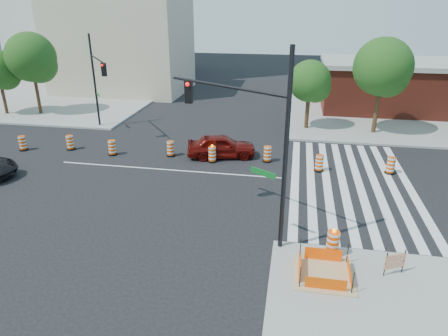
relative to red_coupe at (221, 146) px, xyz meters
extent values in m
plane|color=black|center=(-2.87, -2.79, -0.77)|extent=(120.00, 120.00, 0.00)
cube|color=gray|center=(15.13, 15.21, -0.69)|extent=(22.00, 22.00, 0.15)
cube|color=gray|center=(-20.87, 15.21, -0.69)|extent=(22.00, 22.00, 0.15)
cube|color=silver|center=(4.93, -2.79, -0.76)|extent=(0.45, 13.50, 0.01)
cube|color=silver|center=(5.83, -2.79, -0.76)|extent=(0.45, 13.50, 0.01)
cube|color=silver|center=(6.73, -2.79, -0.76)|extent=(0.45, 13.50, 0.01)
cube|color=silver|center=(7.63, -2.79, -0.76)|extent=(0.45, 13.50, 0.01)
cube|color=silver|center=(8.53, -2.79, -0.76)|extent=(0.45, 13.50, 0.01)
cube|color=silver|center=(9.43, -2.79, -0.76)|extent=(0.45, 13.50, 0.01)
cube|color=silver|center=(10.33, -2.79, -0.76)|extent=(0.45, 13.50, 0.01)
cube|color=silver|center=(11.23, -2.79, -0.76)|extent=(0.45, 13.50, 0.01)
cube|color=silver|center=(-2.87, -2.79, -0.76)|extent=(14.00, 0.12, 0.01)
cube|color=tan|center=(6.13, -11.79, -0.59)|extent=(2.20, 2.20, 0.05)
cube|color=#FF5305|center=(6.13, -12.69, -0.34)|extent=(1.44, 0.02, 0.55)
cube|color=#FF5305|center=(6.13, -10.89, -0.34)|extent=(1.44, 0.02, 0.55)
cube|color=#FF5305|center=(5.23, -11.79, -0.34)|extent=(0.02, 1.44, 0.55)
cube|color=#FF5305|center=(7.03, -11.79, -0.34)|extent=(0.02, 1.44, 0.55)
cylinder|color=black|center=(5.23, -12.69, -0.17)|extent=(0.04, 0.04, 0.90)
cylinder|color=black|center=(7.03, -12.69, -0.17)|extent=(0.04, 0.04, 0.90)
cylinder|color=black|center=(5.23, -10.89, -0.17)|extent=(0.04, 0.04, 0.90)
cylinder|color=black|center=(7.03, -10.89, -0.17)|extent=(0.04, 0.04, 0.90)
cube|color=maroon|center=(15.13, 15.21, 1.33)|extent=(16.00, 8.00, 4.20)
cube|color=gray|center=(15.13, 15.21, 3.63)|extent=(16.50, 8.50, 0.40)
cube|color=#C4B895|center=(-14.87, 19.21, 4.23)|extent=(14.00, 10.00, 10.00)
imported|color=#590B07|center=(0.00, 0.00, 0.00)|extent=(4.80, 2.81, 1.53)
cylinder|color=black|center=(4.41, -10.14, 3.44)|extent=(0.18, 0.18, 8.11)
cylinder|color=black|center=(1.80, -8.59, 5.67)|extent=(5.29, 3.20, 0.12)
cube|color=black|center=(-0.03, -7.50, 5.16)|extent=(0.32, 0.28, 1.01)
sphere|color=#FF0C0C|center=(-0.03, -7.68, 5.51)|extent=(0.18, 0.18, 0.18)
cube|color=#0C591E|center=(3.54, -9.62, 2.42)|extent=(1.07, 0.65, 0.25)
cylinder|color=black|center=(-11.22, 5.06, 3.00)|extent=(0.16, 0.16, 7.23)
cylinder|color=black|center=(-9.59, 2.90, 4.99)|extent=(3.35, 4.40, 0.11)
cube|color=black|center=(-8.45, 1.38, 4.54)|extent=(0.29, 0.25, 0.90)
sphere|color=#FF0C0C|center=(-8.45, 1.20, 4.85)|extent=(0.16, 0.16, 0.16)
cube|color=#0C591E|center=(-10.68, 4.34, 2.10)|extent=(0.68, 0.89, 0.23)
cylinder|color=black|center=(6.49, -10.44, -0.56)|extent=(0.63, 0.63, 0.10)
cylinder|color=#DA4B04|center=(6.49, -10.44, -0.04)|extent=(0.50, 0.50, 0.99)
sphere|color=#FF990C|center=(6.49, -10.44, 0.53)|extent=(0.17, 0.17, 0.17)
cube|color=#DA4B04|center=(8.68, -11.27, 0.09)|extent=(0.80, 0.40, 0.28)
cube|color=#DA4B04|center=(8.68, -11.27, -0.23)|extent=(0.80, 0.40, 0.22)
cylinder|color=black|center=(8.33, -11.43, -0.11)|extent=(0.04, 0.04, 1.02)
cylinder|color=black|center=(9.03, -11.11, -0.11)|extent=(0.04, 0.04, 1.02)
cylinder|color=#382314|center=(-21.30, 6.99, 1.05)|extent=(0.28, 0.28, 3.63)
sphere|color=#1B4714|center=(-20.86, 7.26, 2.75)|extent=(2.50, 2.50, 2.50)
cylinder|color=#382314|center=(-18.35, 7.70, 1.51)|extent=(0.29, 0.29, 4.56)
sphere|color=#1B4714|center=(-18.35, 7.70, 4.36)|extent=(4.28, 4.28, 4.28)
sphere|color=#1B4714|center=(-17.89, 7.97, 3.65)|extent=(3.14, 3.14, 3.14)
sphere|color=#1B4714|center=(-18.72, 7.51, 3.94)|extent=(2.85, 2.85, 2.85)
cylinder|color=#382314|center=(5.61, 7.38, 0.97)|extent=(0.32, 0.32, 3.46)
sphere|color=#1B4714|center=(5.61, 7.38, 3.13)|extent=(3.25, 3.25, 3.25)
sphere|color=#1B4714|center=(6.11, 7.68, 2.59)|extent=(2.38, 2.38, 2.38)
sphere|color=#1B4714|center=(5.21, 7.18, 2.81)|extent=(2.17, 2.17, 2.17)
cylinder|color=#382314|center=(10.79, 7.10, 1.53)|extent=(0.33, 0.33, 4.58)
sphere|color=#1B4714|center=(10.79, 7.10, 4.39)|extent=(4.30, 4.30, 4.30)
sphere|color=#1B4714|center=(11.30, 7.40, 3.67)|extent=(3.15, 3.15, 3.15)
sphere|color=#1B4714|center=(10.39, 6.89, 3.96)|extent=(2.86, 2.86, 2.86)
cylinder|color=black|center=(-13.83, -1.21, -0.72)|extent=(0.60, 0.60, 0.10)
cylinder|color=#DA4B04|center=(-13.83, -1.21, -0.22)|extent=(0.48, 0.48, 0.95)
cylinder|color=black|center=(-10.65, -0.49, -0.72)|extent=(0.60, 0.60, 0.10)
cylinder|color=#DA4B04|center=(-10.65, -0.49, -0.22)|extent=(0.48, 0.48, 0.95)
cylinder|color=black|center=(-7.31, -0.96, -0.72)|extent=(0.60, 0.60, 0.10)
cylinder|color=#DA4B04|center=(-7.31, -0.96, -0.22)|extent=(0.48, 0.48, 0.95)
cylinder|color=black|center=(-3.37, -0.43, -0.72)|extent=(0.60, 0.60, 0.10)
cylinder|color=#DA4B04|center=(-3.37, -0.43, -0.22)|extent=(0.48, 0.48, 0.95)
cylinder|color=black|center=(-0.41, -0.98, -0.72)|extent=(0.60, 0.60, 0.10)
cylinder|color=#DA4B04|center=(-0.41, -0.98, -0.22)|extent=(0.48, 0.48, 0.95)
sphere|color=#FF990C|center=(-0.41, -0.98, 0.33)|extent=(0.16, 0.16, 0.16)
cylinder|color=black|center=(3.09, -0.30, -0.72)|extent=(0.60, 0.60, 0.10)
cylinder|color=#DA4B04|center=(3.09, -0.30, -0.22)|extent=(0.48, 0.48, 0.95)
cylinder|color=black|center=(6.32, -1.30, -0.72)|extent=(0.60, 0.60, 0.10)
cylinder|color=#DA4B04|center=(6.32, -1.30, -0.22)|extent=(0.48, 0.48, 0.95)
cylinder|color=black|center=(10.52, -0.92, -0.72)|extent=(0.60, 0.60, 0.10)
cylinder|color=#DA4B04|center=(10.52, -0.92, -0.22)|extent=(0.48, 0.48, 0.95)
camera|label=1|loc=(4.65, -24.49, 8.83)|focal=32.00mm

